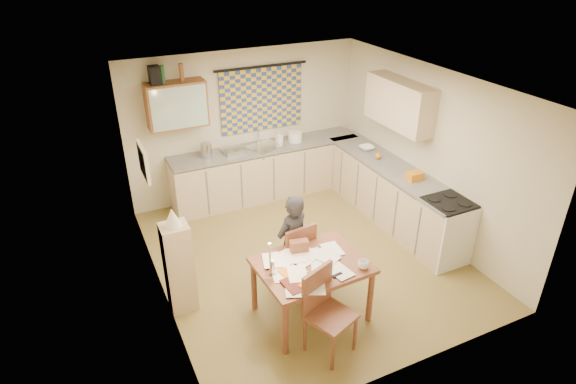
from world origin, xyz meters
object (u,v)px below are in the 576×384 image
person (292,243)px  shelf_stand (179,268)px  chair_far (293,265)px  counter_right (391,194)px  stove (444,231)px  dining_table (311,289)px  counter_back (267,171)px

person → shelf_stand: (-1.38, 0.24, -0.09)m
chair_far → counter_right: bearing=-165.8°
stove → dining_table: bearing=-174.3°
dining_table → chair_far: (0.06, 0.60, -0.08)m
dining_table → shelf_stand: (-1.35, 0.80, 0.20)m
chair_far → counter_back: bearing=-112.7°
counter_back → person: 2.58m
chair_far → person: (-0.03, -0.04, 0.37)m
stove → chair_far: bearing=169.8°
stove → chair_far: size_ratio=0.96×
counter_right → chair_far: chair_far is taller
chair_far → shelf_stand: size_ratio=0.82×
shelf_stand → person: bearing=-9.7°
counter_back → person: bearing=-106.1°
counter_right → person: person is taller
counter_back → dining_table: (-0.74, -3.04, -0.07)m
stove → chair_far: chair_far is taller
counter_back → counter_right: bearing=-48.0°
counter_back → stove: 3.17m
counter_back → counter_right: same height
stove → dining_table: size_ratio=0.73×
counter_back → chair_far: size_ratio=3.43×
stove → person: bearing=170.9°
counter_back → person: (-0.71, -2.47, 0.22)m
dining_table → chair_far: size_ratio=1.32×
counter_back → dining_table: counter_back is taller
counter_right → person: bearing=-158.2°
counter_right → dining_table: counter_right is taller
chair_far → person: bearing=42.2°
stove → chair_far: 2.17m
chair_far → shelf_stand: 1.45m
counter_right → shelf_stand: size_ratio=2.53×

